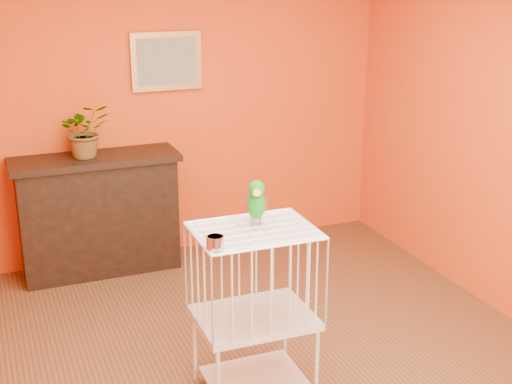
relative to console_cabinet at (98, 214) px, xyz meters
name	(u,v)px	position (x,y,z in m)	size (l,w,h in m)	color
ground	(265,370)	(0.70, -2.01, -0.52)	(4.50, 4.50, 0.00)	brown
room_shell	(266,137)	(0.70, -2.01, 1.07)	(4.50, 4.50, 4.50)	#DF4C15
console_cabinet	(98,214)	(0.00, 0.00, 0.00)	(1.39, 0.50, 1.03)	black
potted_plant	(86,137)	(-0.06, -0.02, 0.69)	(0.40, 0.45, 0.35)	#26722D
framed_picture	(167,61)	(0.70, 0.21, 1.23)	(0.62, 0.04, 0.50)	#BD8C43
birdcage	(254,309)	(0.56, -2.18, 0.05)	(0.71, 0.55, 1.08)	silver
feed_cup	(215,242)	(0.25, -2.37, 0.61)	(0.10, 0.10, 0.07)	silver
parrot	(256,202)	(0.60, -2.11, 0.71)	(0.16, 0.26, 0.29)	#59544C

